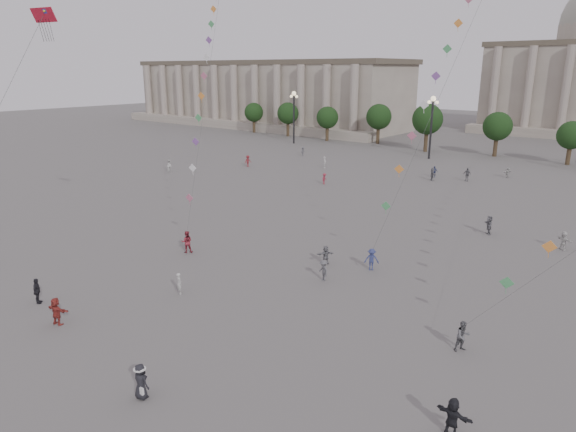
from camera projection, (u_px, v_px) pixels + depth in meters
The scene contains 27 objects.
ground at pixel (140, 357), 27.82m from camera, with size 360.00×360.00×0.00m, color #5B5856.
hall_west at pixel (263, 94), 140.97m from camera, with size 84.00×26.22×17.20m.
tree_row at pixel (538, 130), 84.50m from camera, with size 137.12×5.12×8.00m.
lamp_post_far_west at pixel (294, 108), 105.27m from camera, with size 2.00×0.90×10.65m.
lamp_post_mid_west at pixel (432, 116), 87.08m from camera, with size 2.00×0.90×10.65m.
person_crowd_0 at pixel (434, 172), 73.70m from camera, with size 0.94×0.39×1.61m, color navy.
person_crowd_1 at pixel (170, 166), 77.44m from camera, with size 0.92×0.72×1.89m, color white.
person_crowd_2 at pixel (248, 161), 81.62m from camera, with size 1.17×0.67×1.81m, color maroon.
person_crowd_3 at pixel (453, 417), 21.69m from camera, with size 1.62×0.52×1.75m, color black.
person_crowd_4 at pixel (508, 172), 73.46m from camera, with size 1.43×0.45×1.54m, color #B7B8B3.
person_crowd_6 at pixel (323, 270), 37.66m from camera, with size 1.02×0.59×1.59m, color #57575B.
person_crowd_7 at pixel (564, 240), 44.11m from camera, with size 1.54×0.49×1.66m, color silver.
person_crowd_10 at pixel (325, 162), 80.46m from camera, with size 0.66×0.43×1.81m, color beige.
person_crowd_12 at pixel (432, 174), 71.51m from camera, with size 1.65×0.52×1.78m, color slate.
person_crowd_13 at pixel (179, 283), 35.46m from camera, with size 0.56×0.37×1.53m, color #B9B9B5.
person_crowd_16 at pixel (467, 174), 71.13m from camera, with size 1.08×0.45×1.85m, color slate.
person_crowd_17 at pixel (324, 179), 69.26m from camera, with size 0.96×0.55×1.49m, color maroon.
person_crowd_18 at pixel (303, 151), 91.77m from camera, with size 1.05×0.60×1.62m, color #56565B.
person_crowd_19 at pixel (326, 255), 40.86m from camera, with size 1.42×0.45×1.53m, color slate.
person_crowd_20 at pixel (489, 225), 48.22m from camera, with size 1.68×0.54×1.81m, color slate.
tourist_1 at pixel (37, 291), 33.97m from camera, with size 1.03×0.43×1.75m, color black.
tourist_2 at pixel (56, 311), 31.14m from camera, with size 1.63×0.52×1.75m, color #9F322B.
kite_flyer_0 at pixel (187, 242), 43.40m from camera, with size 0.92×0.72×1.90m, color maroon.
kite_flyer_1 at pixel (372, 259), 39.60m from camera, with size 1.13×0.65×1.75m, color navy.
kite_flyer_2 at pixel (463, 336), 28.23m from camera, with size 0.85×0.67×1.76m, color #56575B.
hat_person at pixel (141, 381), 24.11m from camera, with size 0.89×0.60×1.78m.
dragon_kite at pixel (44, 27), 38.70m from camera, with size 2.26×5.96×20.46m.
Camera 1 is at (21.75, -14.05, 15.05)m, focal length 32.00 mm.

